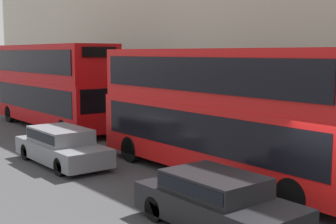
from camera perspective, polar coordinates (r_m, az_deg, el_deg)
bus_leading at (r=15.66m, az=6.62°, el=0.56°), size 2.59×10.78×4.33m
bus_second_in_queue at (r=26.76m, az=-13.92°, el=3.49°), size 2.59×10.65×4.63m
car_dark_sedan at (r=11.39m, az=5.92°, el=-10.62°), size 1.86×4.31×1.35m
car_hatchback at (r=18.18m, az=-12.86°, el=-3.94°), size 1.83×4.76×1.38m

